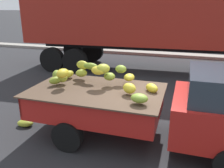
# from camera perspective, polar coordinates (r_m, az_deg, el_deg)

# --- Properties ---
(ground) EXTENTS (220.00, 220.00, 0.00)m
(ground) POSITION_cam_1_polar(r_m,az_deg,el_deg) (5.60, 12.36, -12.66)
(ground) COLOR #28282B
(curb_strip) EXTENTS (80.00, 0.80, 0.16)m
(curb_strip) POSITION_cam_1_polar(r_m,az_deg,el_deg) (14.43, 16.33, 6.65)
(curb_strip) COLOR gray
(curb_strip) RESTS_ON ground
(pickup_truck) EXTENTS (5.17, 1.89, 1.70)m
(pickup_truck) POSITION_cam_1_polar(r_m,az_deg,el_deg) (5.02, 18.53, -5.62)
(pickup_truck) COLOR #B21E19
(pickup_truck) RESTS_ON ground
(semi_trailer) EXTENTS (12.13, 3.26, 3.95)m
(semi_trailer) POSITION_cam_1_polar(r_m,az_deg,el_deg) (10.57, 12.03, 16.39)
(semi_trailer) COLOR maroon
(semi_trailer) RESTS_ON ground
(fallen_banana_bunch_near_tailgate) EXTENTS (0.44, 0.34, 0.16)m
(fallen_banana_bunch_near_tailgate) POSITION_cam_1_polar(r_m,az_deg,el_deg) (6.32, -20.09, -8.79)
(fallen_banana_bunch_near_tailgate) COLOR #96A22B
(fallen_banana_bunch_near_tailgate) RESTS_ON ground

